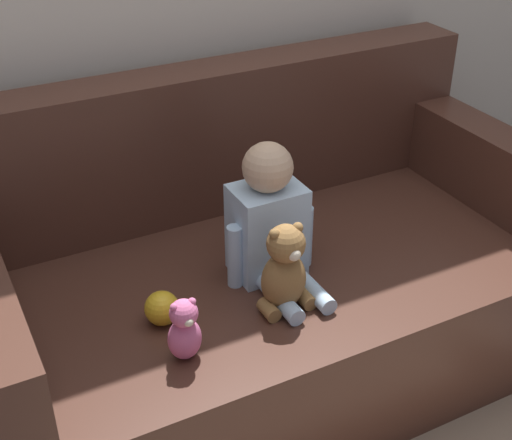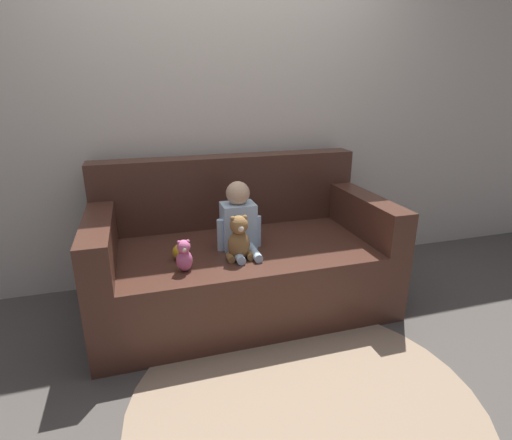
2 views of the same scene
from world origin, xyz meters
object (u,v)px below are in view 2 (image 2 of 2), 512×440
at_px(couch, 240,257).
at_px(teddy_bear_brown, 239,239).
at_px(plush_toy_side, 184,256).
at_px(person_baby, 239,221).
at_px(toy_ball, 181,252).

height_order(couch, teddy_bear_brown, couch).
distance_m(teddy_bear_brown, plush_toy_side, 0.34).
distance_m(person_baby, plush_toy_side, 0.45).
distance_m(couch, plush_toy_side, 0.58).
bearing_deg(couch, teddy_bear_brown, -105.31).
distance_m(couch, person_baby, 0.33).
xyz_separation_m(person_baby, plush_toy_side, (-0.37, -0.24, -0.09)).
height_order(person_baby, toy_ball, person_baby).
bearing_deg(person_baby, toy_ball, -168.55).
xyz_separation_m(couch, toy_ball, (-0.41, -0.20, 0.17)).
bearing_deg(toy_ball, couch, 25.62).
xyz_separation_m(person_baby, toy_ball, (-0.37, -0.08, -0.13)).
bearing_deg(person_baby, plush_toy_side, -147.48).
xyz_separation_m(couch, teddy_bear_brown, (-0.08, -0.29, 0.25)).
height_order(couch, toy_ball, couch).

